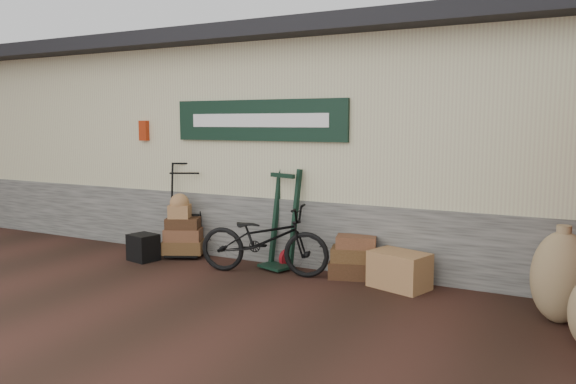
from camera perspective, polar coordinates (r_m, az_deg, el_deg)
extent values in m
plane|color=black|center=(6.89, -4.94, -9.14)|extent=(80.00, 80.00, 0.00)
cube|color=#4C4C47|center=(9.17, 4.34, -2.18)|extent=(14.00, 3.54, 0.90)
cube|color=#C6BB90|center=(9.05, 4.42, 7.23)|extent=(14.00, 3.50, 2.10)
cube|color=black|center=(8.99, 4.11, 14.58)|extent=(14.40, 4.10, 0.20)
cube|color=black|center=(7.60, -3.04, 7.28)|extent=(2.60, 0.06, 0.55)
cube|color=white|center=(7.57, -3.18, 7.28)|extent=(2.10, 0.01, 0.18)
cube|color=#9E270B|center=(8.79, -14.38, 6.06)|extent=(0.14, 0.10, 0.30)
cube|color=#95623B|center=(6.72, 11.25, -7.79)|extent=(0.75, 0.60, 0.43)
cube|color=black|center=(8.14, -14.49, -5.47)|extent=(0.43, 0.39, 0.37)
imported|color=black|center=(7.14, -2.47, -4.46)|extent=(0.92, 1.79, 0.99)
ellipsoid|color=olive|center=(6.03, 26.01, -7.79)|extent=(0.64, 0.57, 0.90)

